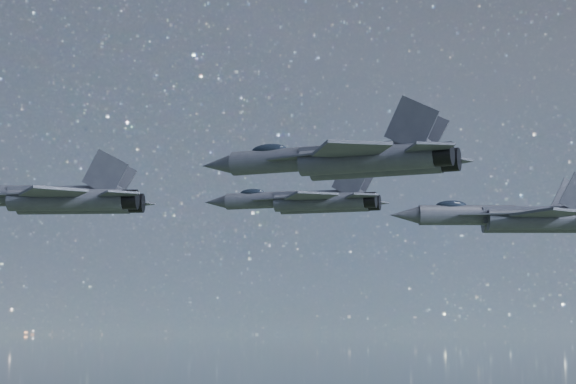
{
  "coord_description": "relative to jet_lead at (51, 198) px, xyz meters",
  "views": [
    {
      "loc": [
        -6.07,
        -75.22,
        133.26
      ],
      "look_at": [
        -4.2,
        1.26,
        144.64
      ],
      "focal_mm": 60.0,
      "sensor_mm": 36.0,
      "label": 1
    }
  ],
  "objects": [
    {
      "name": "jet_right",
      "position": [
        22.93,
        -15.94,
        0.42
      ],
      "size": [
        18.42,
        12.14,
        4.72
      ],
      "rotation": [
        0.0,
        0.0,
        -0.4
      ],
      "color": "#363944"
    },
    {
      "name": "jet_lead",
      "position": [
        0.0,
        0.0,
        0.0
      ],
      "size": [
        19.55,
        13.73,
        4.93
      ],
      "rotation": [
        0.0,
        0.0,
        -0.09
      ],
      "color": "#363944"
    },
    {
      "name": "jet_left",
      "position": [
        21.64,
        16.88,
        2.22
      ],
      "size": [
        18.94,
        12.76,
        4.78
      ],
      "rotation": [
        0.0,
        0.0,
        -0.3
      ],
      "color": "#363944"
    },
    {
      "name": "jet_slot",
      "position": [
        36.49,
        -7.39,
        -2.4
      ],
      "size": [
        16.89,
        12.03,
        4.31
      ],
      "rotation": [
        0.0,
        0.0,
        -0.02
      ],
      "color": "#363944"
    }
  ]
}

